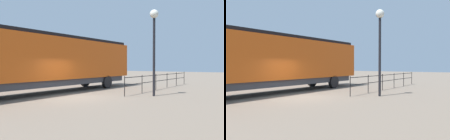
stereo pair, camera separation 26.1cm
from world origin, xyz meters
TOP-DOWN VIEW (x-y plane):
  - ground_plane at (0.00, 0.00)m, footprint 120.00×120.00m
  - locomotive at (-3.13, 0.76)m, footprint 2.89×16.98m
  - lamp_post at (3.68, 3.49)m, footprint 0.56×0.56m
  - platform_fence at (2.27, 7.97)m, footprint 0.05×11.63m

SIDE VIEW (x-z plane):
  - ground_plane at x=0.00m, z-range 0.00..0.00m
  - platform_fence at x=2.27m, z-range 0.20..1.50m
  - locomotive at x=-3.13m, z-range 0.26..4.43m
  - lamp_post at x=3.68m, z-range 1.33..6.90m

